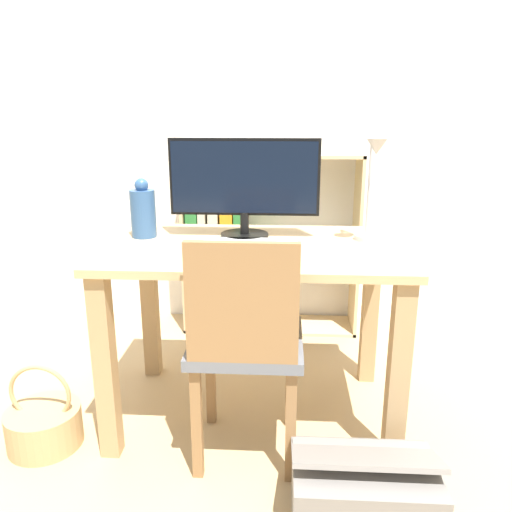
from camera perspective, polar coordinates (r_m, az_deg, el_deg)
ground_plane at (r=2.26m, az=-0.16°, el=-17.24°), size 10.00×10.00×0.00m
wall_back at (r=2.96m, az=1.17°, el=17.17°), size 8.00×0.05×2.60m
desk at (r=2.00m, az=-0.17°, el=-2.84°), size 1.15×0.72×0.74m
monitor at (r=2.04m, az=-1.35°, el=8.46°), size 0.61×0.20×0.40m
keyboard at (r=1.94m, az=-0.72°, el=1.42°), size 0.37×0.14×0.02m
vase at (r=2.11m, az=-12.78°, el=4.99°), size 0.10×0.10×0.24m
desk_lamp at (r=1.99m, az=13.18°, el=8.44°), size 0.10×0.19×0.41m
chair at (r=1.76m, az=-1.22°, el=-9.64°), size 0.40×0.40×0.87m
bookshelf at (r=2.89m, az=-2.37°, el=1.45°), size 1.00×0.28×1.03m
basket at (r=2.19m, az=-23.06°, el=-17.31°), size 0.28×0.28×0.34m
storage_box at (r=1.74m, az=12.21°, el=-24.96°), size 0.45×0.32×0.27m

